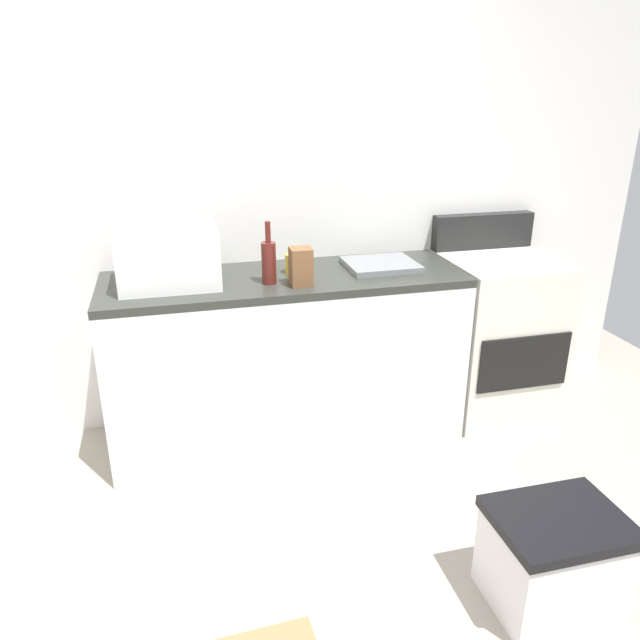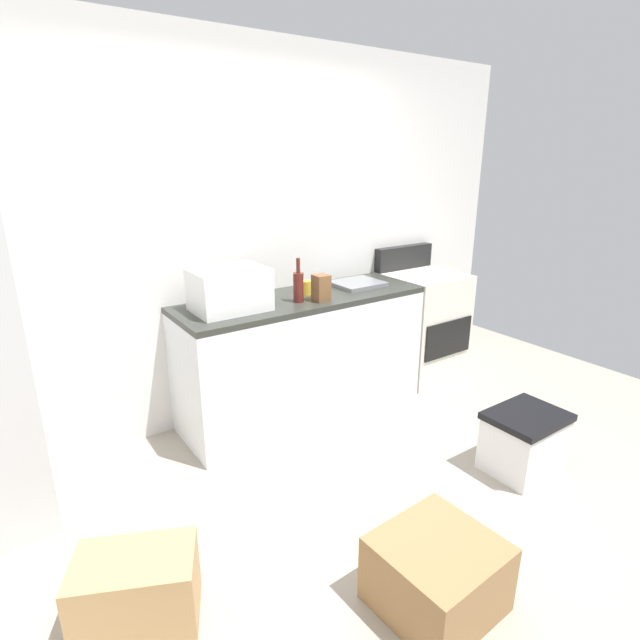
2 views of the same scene
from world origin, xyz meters
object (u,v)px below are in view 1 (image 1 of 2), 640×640
at_px(stove_oven, 495,333).
at_px(microwave, 168,257).
at_px(storage_bin, 553,559).
at_px(knife_block, 301,267).
at_px(wine_bottle, 269,261).
at_px(coffee_mug, 293,264).

xyz_separation_m(stove_oven, microwave, (-1.77, -0.02, 0.57)).
bearing_deg(storage_bin, knife_block, 118.30).
bearing_deg(knife_block, wine_bottle, 155.42).
bearing_deg(microwave, stove_oven, 0.51).
relative_size(knife_block, storage_bin, 0.39).
bearing_deg(microwave, wine_bottle, -10.95).
xyz_separation_m(knife_block, storage_bin, (0.65, -1.22, -0.80)).
relative_size(coffee_mug, storage_bin, 0.22).
xyz_separation_m(microwave, knife_block, (0.60, -0.15, -0.05)).
bearing_deg(microwave, knife_block, -14.33).
xyz_separation_m(coffee_mug, knife_block, (-0.00, -0.20, 0.04)).
xyz_separation_m(microwave, wine_bottle, (0.46, -0.09, -0.03)).
relative_size(stove_oven, microwave, 2.39).
bearing_deg(wine_bottle, stove_oven, 4.56).
xyz_separation_m(microwave, storage_bin, (1.26, -1.37, -0.84)).
xyz_separation_m(wine_bottle, storage_bin, (0.80, -1.28, -0.82)).
relative_size(stove_oven, knife_block, 6.11).
distance_m(wine_bottle, coffee_mug, 0.20).
distance_m(stove_oven, coffee_mug, 1.27).
bearing_deg(stove_oven, storage_bin, -110.47).
bearing_deg(stove_oven, wine_bottle, -175.44).
height_order(knife_block, storage_bin, knife_block).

